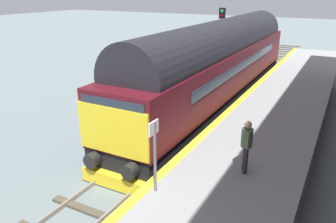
{
  "coord_description": "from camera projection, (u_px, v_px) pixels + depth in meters",
  "views": [
    {
      "loc": [
        6.1,
        -10.97,
        6.23
      ],
      "look_at": [
        0.2,
        -0.02,
        1.65
      ],
      "focal_mm": 35.99,
      "sensor_mm": 36.0,
      "label": 1
    }
  ],
  "objects": [
    {
      "name": "platform_number_sign",
      "position": [
        154.0,
        146.0,
        8.77
      ],
      "size": [
        0.1,
        0.44,
        2.03
      ],
      "color": "slate",
      "rests_on": "station_platform"
    },
    {
      "name": "diesel_locomotive",
      "position": [
        219.0,
        62.0,
        18.18
      ],
      "size": [
        2.74,
        19.4,
        4.68
      ],
      "color": "black",
      "rests_on": "ground"
    },
    {
      "name": "signal_post_near",
      "position": [
        221.0,
        36.0,
        23.37
      ],
      "size": [
        0.44,
        0.22,
        4.97
      ],
      "color": "gray",
      "rests_on": "ground"
    },
    {
      "name": "station_platform",
      "position": [
        251.0,
        157.0,
        12.16
      ],
      "size": [
        4.0,
        44.0,
        1.01
      ],
      "color": "gray",
      "rests_on": "ground"
    },
    {
      "name": "ground_plane",
      "position": [
        164.0,
        148.0,
        13.93
      ],
      "size": [
        140.0,
        140.0,
        0.0
      ],
      "primitive_type": "plane",
      "color": "slate",
      "rests_on": "ground"
    },
    {
      "name": "waiting_passenger",
      "position": [
        247.0,
        142.0,
        9.84
      ],
      "size": [
        0.45,
        0.47,
        1.64
      ],
      "rotation": [
        0.0,
        0.0,
        1.99
      ],
      "color": "#282835",
      "rests_on": "station_platform"
    },
    {
      "name": "track_main",
      "position": [
        164.0,
        147.0,
        13.91
      ],
      "size": [
        2.5,
        60.0,
        0.15
      ],
      "color": "gray",
      "rests_on": "ground"
    }
  ]
}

